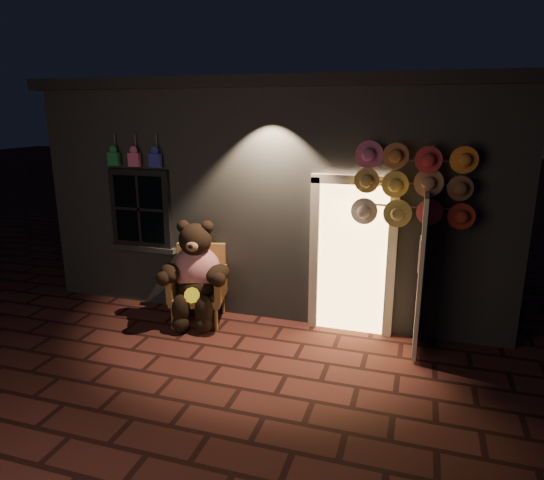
% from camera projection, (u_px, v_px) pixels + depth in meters
% --- Properties ---
extents(ground, '(60.00, 60.00, 0.00)m').
position_uv_depth(ground, '(220.00, 365.00, 5.91)').
color(ground, '#52241F').
rests_on(ground, ground).
extents(shop_building, '(7.30, 5.95, 3.51)m').
position_uv_depth(shop_building, '(302.00, 180.00, 9.14)').
color(shop_building, slate).
rests_on(shop_building, ground).
extents(wicker_armchair, '(0.89, 0.83, 1.10)m').
position_uv_depth(wicker_armchair, '(199.00, 284.00, 7.09)').
color(wicker_armchair, '#AF8343').
rests_on(wicker_armchair, ground).
extents(teddy_bear, '(1.07, 0.94, 1.50)m').
position_uv_depth(teddy_bear, '(196.00, 273.00, 6.90)').
color(teddy_bear, red).
rests_on(teddy_bear, ground).
extents(hat_rack, '(1.48, 0.22, 2.62)m').
position_uv_depth(hat_rack, '(413.00, 187.00, 5.95)').
color(hat_rack, '#59595E').
rests_on(hat_rack, ground).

